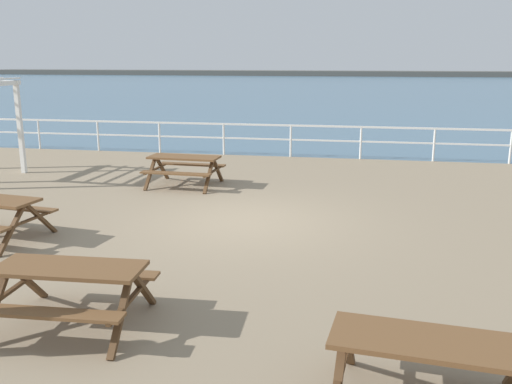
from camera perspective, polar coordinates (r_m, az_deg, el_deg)
The scene contains 7 objects.
ground_plane at distance 11.48m, azimuth -1.37°, elevation -3.42°, with size 30.00×24.00×0.20m, color gray.
sea_band at distance 63.61m, azimuth 8.72°, elevation 10.40°, with size 142.00×90.00×0.01m, color #476B84.
distant_shoreline at distance 106.56m, azimuth 9.61°, elevation 11.54°, with size 142.00×6.00×1.80m, color #4C4C47.
seaward_railing at distance 18.79m, azimuth 3.56°, elevation 5.88°, with size 23.07×0.07×1.08m.
picnic_table_mid_centre at distance 14.56m, azimuth -7.30°, elevation 2.87°, with size 1.87×1.62×0.80m.
picnic_table_far_left at distance 7.29m, azimuth -18.34°, elevation -8.56°, with size 1.87×1.62×0.80m.
picnic_table_far_right at distance 5.51m, azimuth 17.27°, elevation -15.90°, with size 1.94×1.70×0.80m.
Camera 1 is at (2.30, -10.74, 3.23)m, focal length 39.42 mm.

